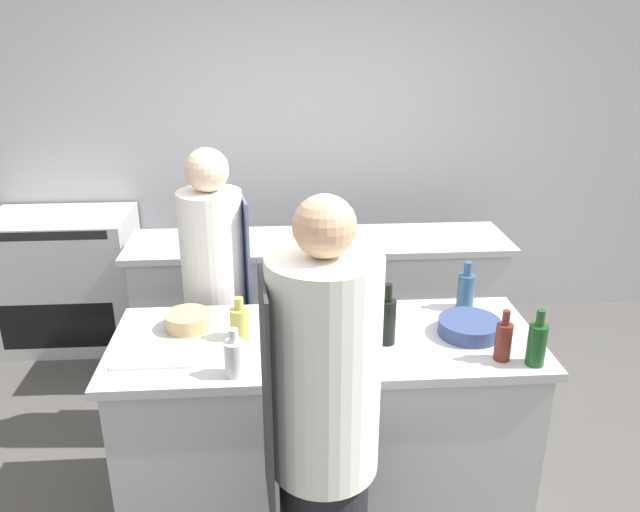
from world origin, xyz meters
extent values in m
plane|color=#4C4947|center=(0.00, 0.00, 0.00)|extent=(16.00, 16.00, 0.00)
cube|color=silver|center=(0.00, 2.13, 1.40)|extent=(8.00, 0.06, 2.80)
cube|color=#B7BABC|center=(0.00, 0.00, 0.44)|extent=(1.80, 0.69, 0.88)
cube|color=#B7BABC|center=(0.00, 0.00, 0.90)|extent=(1.88, 0.72, 0.04)
cube|color=#B7BABC|center=(0.06, 1.27, 0.44)|extent=(2.30, 0.54, 0.88)
cube|color=#B7BABC|center=(0.06, 1.27, 0.90)|extent=(2.39, 0.56, 0.04)
cube|color=#B7BABC|center=(-1.71, 1.77, 0.47)|extent=(0.96, 0.62, 0.95)
cube|color=black|center=(-1.71, 1.47, 0.26)|extent=(0.77, 0.01, 0.33)
cube|color=black|center=(-1.71, 1.47, 0.91)|extent=(0.81, 0.01, 0.06)
cylinder|color=white|center=(-0.06, -0.69, 1.19)|extent=(0.36, 0.36, 0.76)
cube|color=#2D2D33|center=(-0.24, -0.70, 1.08)|extent=(0.04, 0.35, 0.86)
sphere|color=tan|center=(-0.06, -0.69, 1.67)|extent=(0.19, 0.19, 0.19)
cylinder|color=black|center=(-0.54, 0.61, 0.38)|extent=(0.28, 0.28, 0.75)
cylinder|color=white|center=(-0.54, 0.61, 1.09)|extent=(0.33, 0.33, 0.67)
cube|color=#4C567F|center=(-0.37, 0.64, 0.99)|extent=(0.07, 0.31, 0.78)
sphere|color=beige|center=(-0.54, 0.61, 1.53)|extent=(0.22, 0.22, 0.22)
cylinder|color=#B2A84C|center=(-0.37, 0.03, 0.98)|extent=(0.09, 0.09, 0.14)
cylinder|color=#B2A84C|center=(-0.37, 0.03, 1.08)|extent=(0.04, 0.04, 0.05)
cylinder|color=#2D5175|center=(0.70, 0.26, 1.00)|extent=(0.08, 0.08, 0.17)
cylinder|color=#2D5175|center=(0.70, 0.26, 1.12)|extent=(0.04, 0.04, 0.07)
cylinder|color=black|center=(0.26, -0.06, 1.02)|extent=(0.08, 0.08, 0.20)
cylinder|color=black|center=(0.26, -0.06, 1.15)|extent=(0.03, 0.03, 0.08)
cylinder|color=#19471E|center=(0.83, -0.27, 1.00)|extent=(0.08, 0.08, 0.18)
cylinder|color=#19471E|center=(0.83, -0.27, 1.12)|extent=(0.03, 0.03, 0.07)
cylinder|color=silver|center=(-0.38, -0.27, 0.99)|extent=(0.08, 0.08, 0.15)
cylinder|color=silver|center=(-0.38, -0.27, 1.09)|extent=(0.04, 0.04, 0.06)
cylinder|color=#5B2319|center=(0.71, -0.23, 1.00)|extent=(0.07, 0.07, 0.16)
cylinder|color=#5B2319|center=(0.71, -0.23, 1.11)|extent=(0.03, 0.03, 0.06)
cylinder|color=tan|center=(-0.61, 0.14, 0.95)|extent=(0.20, 0.20, 0.07)
cylinder|color=#B7BABC|center=(0.12, 0.15, 0.95)|extent=(0.18, 0.18, 0.08)
cylinder|color=navy|center=(0.64, -0.01, 0.95)|extent=(0.28, 0.28, 0.07)
cylinder|color=#B2382D|center=(-0.09, -0.21, 0.96)|extent=(0.07, 0.07, 0.09)
cube|color=white|center=(-0.72, -0.12, 0.92)|extent=(0.33, 0.19, 0.01)
camera|label=1|loc=(-0.19, -2.41, 2.25)|focal=35.00mm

